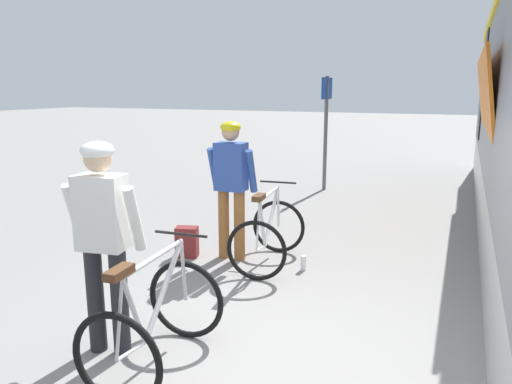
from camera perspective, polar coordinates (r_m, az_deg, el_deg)
The scene contains 8 objects.
ground_plane at distance 4.09m, azimuth 1.54°, elevation -19.72°, with size 80.00×80.00×0.00m, color gray.
cyclist_near_in_blue at distance 6.06m, azimuth -2.94°, elevation 1.66°, with size 0.62×0.32×1.76m.
cyclist_far_in_white at distance 4.04m, azimuth -17.59°, elevation -4.30°, with size 0.65×0.38×1.76m.
bicycle_near_white at distance 5.96m, azimuth 1.45°, elevation -4.99°, with size 0.82×1.14×0.99m.
bicycle_far_silver at distance 3.93m, azimuth -11.84°, elevation -14.66°, with size 0.79×1.12×0.99m.
backpack_on_platform at distance 6.38m, azimuth -8.14°, elevation -5.85°, with size 0.28×0.18×0.40m, color maroon.
water_bottle_near_the_bikes at distance 5.92m, azimuth 5.59°, elevation -8.34°, with size 0.07×0.07×0.18m, color silver.
platform_sign_post at distance 10.40m, azimuth 8.27°, elevation 9.09°, with size 0.08×0.70×2.40m.
Camera 1 is at (1.27, -3.23, 2.16)m, focal length 33.94 mm.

